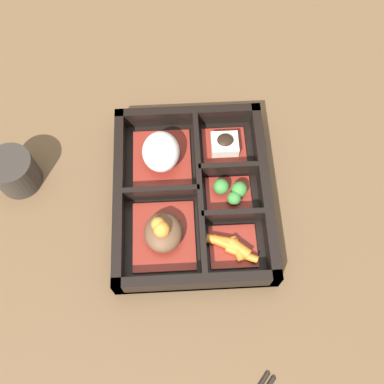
{
  "coord_description": "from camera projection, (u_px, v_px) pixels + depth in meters",
  "views": [
    {
      "loc": [
        -0.27,
        0.01,
        0.63
      ],
      "look_at": [
        0.0,
        0.0,
        0.03
      ],
      "focal_mm": 42.0,
      "sensor_mm": 36.0,
      "label": 1
    }
  ],
  "objects": [
    {
      "name": "ground_plane",
      "position": [
        192.0,
        199.0,
        0.69
      ],
      "size": [
        3.0,
        3.0,
        0.0
      ],
      "primitive_type": "plane",
      "color": "brown"
    },
    {
      "name": "bowl_greens",
      "position": [
        230.0,
        193.0,
        0.67
      ],
      "size": [
        0.06,
        0.07,
        0.03
      ],
      "color": "maroon",
      "rests_on": "bento_base"
    },
    {
      "name": "bowl_rice",
      "position": [
        161.0,
        153.0,
        0.68
      ],
      "size": [
        0.11,
        0.09,
        0.05
      ],
      "color": "maroon",
      "rests_on": "bento_base"
    },
    {
      "name": "bowl_stew",
      "position": [
        163.0,
        233.0,
        0.64
      ],
      "size": [
        0.11,
        0.09,
        0.05
      ],
      "color": "maroon",
      "rests_on": "bento_base"
    },
    {
      "name": "bowl_tofu",
      "position": [
        224.0,
        146.0,
        0.7
      ],
      "size": [
        0.07,
        0.07,
        0.03
      ],
      "color": "maroon",
      "rests_on": "bento_base"
    },
    {
      "name": "bento_rim",
      "position": [
        194.0,
        193.0,
        0.67
      ],
      "size": [
        0.28,
        0.23,
        0.04
      ],
      "color": "black",
      "rests_on": "ground_plane"
    },
    {
      "name": "bowl_carrots",
      "position": [
        233.0,
        247.0,
        0.64
      ],
      "size": [
        0.06,
        0.07,
        0.02
      ],
      "color": "maroon",
      "rests_on": "bento_base"
    },
    {
      "name": "tea_cup",
      "position": [
        15.0,
        171.0,
        0.67
      ],
      "size": [
        0.07,
        0.07,
        0.06
      ],
      "color": "#2D2823",
      "rests_on": "ground_plane"
    },
    {
      "name": "bento_base",
      "position": [
        192.0,
        197.0,
        0.68
      ],
      "size": [
        0.28,
        0.23,
        0.01
      ],
      "color": "black",
      "rests_on": "ground_plane"
    }
  ]
}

